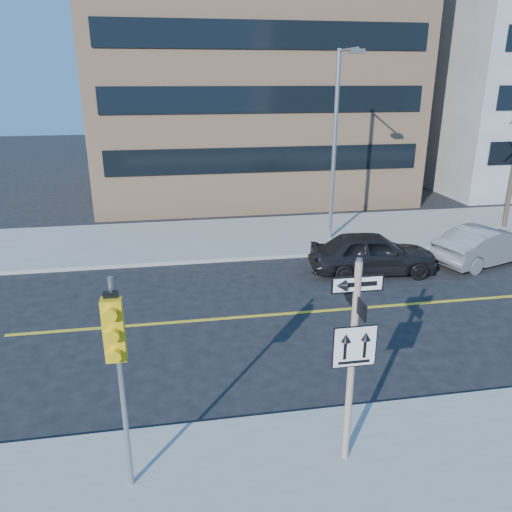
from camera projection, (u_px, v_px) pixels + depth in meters
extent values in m
plane|color=black|center=(310.00, 388.00, 11.97)|extent=(120.00, 120.00, 0.00)
cylinder|color=beige|center=(351.00, 366.00, 8.93)|extent=(0.13, 0.13, 4.00)
cylinder|color=gray|center=(359.00, 260.00, 8.24)|extent=(0.10, 0.10, 0.06)
cube|color=black|center=(357.00, 284.00, 8.39)|extent=(0.92, 0.03, 0.30)
cube|color=black|center=(356.00, 303.00, 8.51)|extent=(0.03, 0.92, 0.30)
cube|color=white|center=(355.00, 347.00, 8.70)|extent=(0.80, 0.03, 0.80)
cylinder|color=gray|center=(122.00, 389.00, 8.29)|extent=(0.09, 0.09, 4.00)
cube|color=yellow|center=(114.00, 330.00, 7.70)|extent=(0.32, 0.22, 1.05)
sphere|color=#8C0705|center=(111.00, 313.00, 7.47)|extent=(0.17, 0.17, 0.17)
sphere|color=black|center=(113.00, 334.00, 7.59)|extent=(0.17, 0.17, 0.17)
sphere|color=black|center=(115.00, 354.00, 7.71)|extent=(0.17, 0.17, 0.17)
imported|color=black|center=(373.00, 253.00, 18.78)|extent=(2.32, 4.86, 1.60)
imported|color=slate|center=(486.00, 245.00, 19.80)|extent=(2.97, 4.86, 1.51)
cylinder|color=gray|center=(334.00, 149.00, 21.42)|extent=(0.18, 0.18, 8.00)
cylinder|color=gray|center=(348.00, 50.00, 19.18)|extent=(0.10, 2.20, 0.10)
cube|color=gray|center=(357.00, 51.00, 18.28)|extent=(0.55, 0.30, 0.16)
cube|color=tan|center=(241.00, 46.00, 32.46)|extent=(18.00, 18.00, 18.00)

